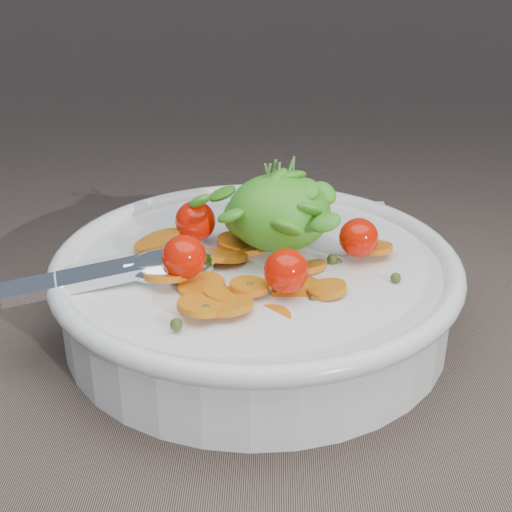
{
  "coord_description": "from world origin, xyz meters",
  "views": [
    {
      "loc": [
        0.02,
        -0.43,
        0.27
      ],
      "look_at": [
        0.01,
        0.01,
        0.06
      ],
      "focal_mm": 50.0,
      "sensor_mm": 36.0,
      "label": 1
    }
  ],
  "objects": [
    {
      "name": "ground",
      "position": [
        0.0,
        0.0,
        0.0
      ],
      "size": [
        6.0,
        6.0,
        0.0
      ],
      "primitive_type": "plane",
      "color": "brown",
      "rests_on": "ground"
    },
    {
      "name": "bowl",
      "position": [
        0.01,
        0.01,
        0.03
      ],
      "size": [
        0.31,
        0.28,
        0.12
      ],
      "color": "white",
      "rests_on": "ground"
    },
    {
      "name": "napkin",
      "position": [
        0.05,
        0.17,
        0.0
      ],
      "size": [
        0.17,
        0.15,
        0.01
      ],
      "primitive_type": "cube",
      "rotation": [
        0.0,
        0.0,
        0.02
      ],
      "color": "white",
      "rests_on": "ground"
    }
  ]
}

